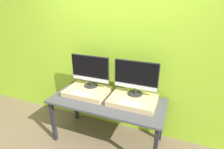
# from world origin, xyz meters

# --- Properties ---
(wall_back) EXTENTS (8.00, 0.04, 2.60)m
(wall_back) POSITION_xyz_m (0.00, 0.80, 1.30)
(wall_back) COLOR #9ED12D
(wall_back) RESTS_ON ground_plane
(workbench) EXTENTS (1.62, 0.73, 0.71)m
(workbench) POSITION_xyz_m (0.00, 0.36, 0.64)
(workbench) COLOR #47474C
(workbench) RESTS_ON ground_plane
(wooden_riser_left) EXTENTS (0.63, 0.47, 0.07)m
(wooden_riser_left) POSITION_xyz_m (-0.35, 0.43, 0.75)
(wooden_riser_left) COLOR #D6B77F
(wooden_riser_left) RESTS_ON workbench
(monitor_left) EXTENTS (0.61, 0.21, 0.49)m
(monitor_left) POSITION_xyz_m (-0.35, 0.55, 1.05)
(monitor_left) COLOR #282828
(monitor_left) RESTS_ON wooden_riser_left
(keyboard_left) EXTENTS (0.29, 0.12, 0.01)m
(keyboard_left) POSITION_xyz_m (-0.35, 0.27, 0.79)
(keyboard_left) COLOR silver
(keyboard_left) RESTS_ON wooden_riser_left
(wooden_riser_right) EXTENTS (0.63, 0.47, 0.07)m
(wooden_riser_right) POSITION_xyz_m (0.35, 0.43, 0.75)
(wooden_riser_right) COLOR #D6B77F
(wooden_riser_right) RESTS_ON workbench
(monitor_right) EXTENTS (0.61, 0.21, 0.49)m
(monitor_right) POSITION_xyz_m (0.35, 0.55, 1.05)
(monitor_right) COLOR #282828
(monitor_right) RESTS_ON wooden_riser_right
(keyboard_right) EXTENTS (0.29, 0.12, 0.01)m
(keyboard_right) POSITION_xyz_m (0.35, 0.27, 0.79)
(keyboard_right) COLOR silver
(keyboard_right) RESTS_ON wooden_riser_right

